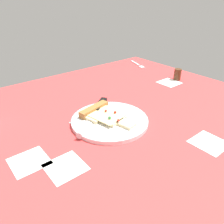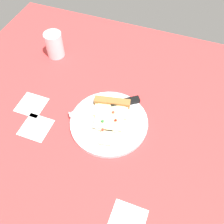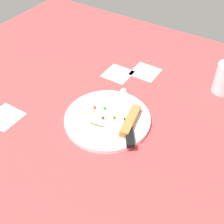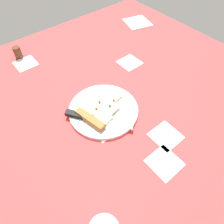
% 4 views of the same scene
% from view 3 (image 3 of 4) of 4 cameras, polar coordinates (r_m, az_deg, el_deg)
% --- Properties ---
extents(ground_plane, '(1.27, 1.27, 0.03)m').
position_cam_3_polar(ground_plane, '(0.91, -6.44, -0.61)').
color(ground_plane, '#D13838').
rests_on(ground_plane, ground).
extents(plate, '(0.25, 0.25, 0.01)m').
position_cam_3_polar(plate, '(0.86, -0.89, -1.37)').
color(plate, silver).
rests_on(plate, ground_plane).
extents(pizza_slice, '(0.19, 0.13, 0.02)m').
position_cam_3_polar(pizza_slice, '(0.85, 0.75, -1.11)').
color(pizza_slice, beige).
rests_on(pizza_slice, plate).
extents(knife, '(0.16, 0.21, 0.02)m').
position_cam_3_polar(knife, '(0.84, 3.01, -1.78)').
color(knife, silver).
rests_on(knife, plate).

